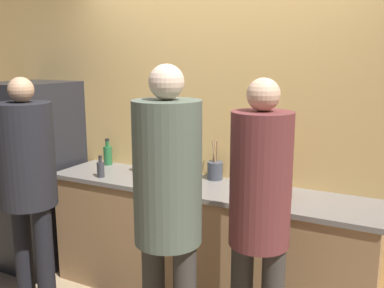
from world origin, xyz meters
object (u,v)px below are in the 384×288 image
at_px(person_right, 260,210).
at_px(potted_plant, 165,155).
at_px(cup_white, 241,182).
at_px(person_center, 168,201).
at_px(bottle_dark, 101,169).
at_px(utensil_crock, 215,170).
at_px(bottle_green, 108,155).
at_px(cup_red, 136,165).
at_px(person_left, 27,174).
at_px(fruit_bowl, 266,189).
at_px(refrigerator, 36,174).

height_order(person_right, potted_plant, person_right).
xyz_separation_m(person_right, cup_white, (-0.38, 0.71, -0.08)).
bearing_deg(cup_white, person_center, -93.17).
bearing_deg(bottle_dark, utensil_crock, 23.39).
relative_size(bottle_green, cup_white, 2.90).
height_order(bottle_dark, cup_red, bottle_dark).
bearing_deg(cup_white, bottle_green, 176.39).
relative_size(bottle_dark, bottle_green, 0.74).
bearing_deg(person_left, person_right, 3.36).
distance_m(person_center, utensil_crock, 1.09).
bearing_deg(utensil_crock, person_center, -79.38).
bearing_deg(person_center, fruit_bowl, 70.84).
xyz_separation_m(bottle_green, potted_plant, (0.59, -0.00, 0.06)).
relative_size(bottle_dark, cup_red, 1.77).
bearing_deg(cup_white, person_left, -148.26).
distance_m(bottle_dark, potted_plant, 0.53).
xyz_separation_m(person_left, person_center, (1.25, -0.17, 0.05)).
distance_m(utensil_crock, potted_plant, 0.45).
bearing_deg(refrigerator, cup_white, 5.29).
distance_m(refrigerator, bottle_green, 0.70).
height_order(person_right, utensil_crock, person_right).
height_order(person_center, cup_red, person_center).
xyz_separation_m(refrigerator, fruit_bowl, (2.14, 0.04, 0.16)).
distance_m(bottle_dark, cup_white, 1.12).
bearing_deg(person_left, utensil_crock, 40.68).
bearing_deg(refrigerator, person_left, -45.80).
relative_size(person_left, cup_white, 21.45).
bearing_deg(potted_plant, person_center, -58.57).
relative_size(refrigerator, cup_red, 16.79).
xyz_separation_m(fruit_bowl, cup_white, (-0.23, 0.14, -0.02)).
height_order(refrigerator, bottle_green, refrigerator).
bearing_deg(person_left, person_center, -7.56).
distance_m(person_left, fruit_bowl, 1.67).
xyz_separation_m(person_right, fruit_bowl, (-0.14, 0.56, -0.06)).
relative_size(refrigerator, bottle_green, 7.05).
distance_m(refrigerator, potted_plant, 1.27).
bearing_deg(bottle_dark, fruit_bowl, 5.42).
bearing_deg(person_left, bottle_dark, 68.61).
bearing_deg(bottle_dark, cup_white, 13.73).
distance_m(utensil_crock, cup_red, 0.69).
relative_size(person_right, cup_white, 21.79).
distance_m(cup_white, potted_plant, 0.71).
height_order(refrigerator, cup_red, refrigerator).
height_order(refrigerator, fruit_bowl, refrigerator).
relative_size(fruit_bowl, utensil_crock, 1.12).
bearing_deg(person_center, utensil_crock, 100.62).
bearing_deg(person_center, person_right, 31.56).
height_order(person_left, bottle_green, person_left).
bearing_deg(person_left, refrigerator, 134.20).
xyz_separation_m(person_left, fruit_bowl, (1.53, 0.66, -0.08)).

